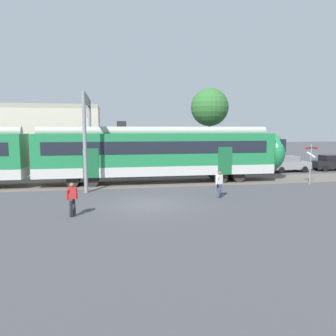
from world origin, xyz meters
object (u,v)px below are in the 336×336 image
at_px(pedestrian_white, 219,182).
at_px(parked_car_grey, 288,164).
at_px(commuter_train, 41,155).
at_px(crossing_signal, 311,158).
at_px(parked_car_black, 332,163).
at_px(pedestrian_red, 72,196).

xyz_separation_m(pedestrian_white, parked_car_grey, (10.64, 10.39, -0.21)).
bearing_deg(parked_car_grey, commuter_train, -169.51).
relative_size(pedestrian_white, crossing_signal, 0.56).
bearing_deg(parked_car_black, parked_car_grey, -176.95).
height_order(commuter_train, crossing_signal, commuter_train).
bearing_deg(pedestrian_red, parked_car_grey, 35.08).
bearing_deg(pedestrian_red, parked_car_black, 29.62).
bearing_deg(commuter_train, crossing_signal, -8.54).
distance_m(pedestrian_white, parked_car_grey, 14.88).
xyz_separation_m(pedestrian_white, crossing_signal, (8.31, 3.37, 1.02)).
relative_size(parked_car_black, crossing_signal, 1.35).
relative_size(commuter_train, parked_car_black, 9.41).
distance_m(pedestrian_red, parked_car_black, 27.39).
height_order(pedestrian_red, parked_car_black, pedestrian_red).
height_order(commuter_train, pedestrian_red, commuter_train).
relative_size(pedestrian_white, parked_car_grey, 0.41).
height_order(pedestrian_white, parked_car_grey, pedestrian_white).
bearing_deg(crossing_signal, parked_car_black, 45.15).
height_order(commuter_train, pedestrian_white, commuter_train).
distance_m(commuter_train, parked_car_grey, 22.40).
bearing_deg(pedestrian_white, crossing_signal, 22.07).
distance_m(commuter_train, parked_car_black, 27.28).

